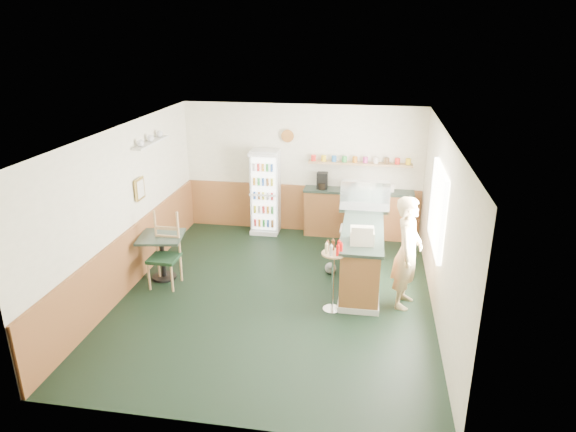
% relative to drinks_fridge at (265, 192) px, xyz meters
% --- Properties ---
extents(ground, '(6.00, 6.00, 0.00)m').
position_rel_drinks_fridge_xyz_m(ground, '(0.74, -2.74, -0.89)').
color(ground, black).
rests_on(ground, ground).
extents(room_envelope, '(5.04, 6.02, 2.72)m').
position_rel_drinks_fridge_xyz_m(room_envelope, '(0.51, -2.01, 0.64)').
color(room_envelope, '#EEE7CB').
rests_on(room_envelope, ground).
extents(service_counter, '(0.68, 3.01, 1.01)m').
position_rel_drinks_fridge_xyz_m(service_counter, '(2.09, -1.66, -0.43)').
color(service_counter, '#905E2E').
rests_on(service_counter, ground).
extents(back_counter, '(2.24, 0.42, 1.69)m').
position_rel_drinks_fridge_xyz_m(back_counter, '(1.93, 0.06, -0.34)').
color(back_counter, '#905E2E').
rests_on(back_counter, ground).
extents(drinks_fridge, '(0.59, 0.52, 1.78)m').
position_rel_drinks_fridge_xyz_m(drinks_fridge, '(0.00, 0.00, 0.00)').
color(drinks_fridge, silver).
rests_on(drinks_fridge, ground).
extents(display_case, '(0.90, 0.47, 0.51)m').
position_rel_drinks_fridge_xyz_m(display_case, '(2.09, -1.14, 0.37)').
color(display_case, silver).
rests_on(display_case, service_counter).
extents(cash_register, '(0.38, 0.40, 0.21)m').
position_rel_drinks_fridge_xyz_m(cash_register, '(2.09, -2.67, 0.23)').
color(cash_register, beige).
rests_on(cash_register, service_counter).
extents(shopkeeper, '(0.56, 0.68, 1.79)m').
position_rel_drinks_fridge_xyz_m(shopkeeper, '(2.79, -2.69, 0.01)').
color(shopkeeper, tan).
rests_on(shopkeeper, ground).
extents(condiment_stand, '(0.36, 0.36, 1.13)m').
position_rel_drinks_fridge_xyz_m(condiment_stand, '(1.68, -3.06, -0.14)').
color(condiment_stand, silver).
rests_on(condiment_stand, ground).
extents(newspaper_rack, '(0.09, 0.47, 0.55)m').
position_rel_drinks_fridge_xyz_m(newspaper_rack, '(1.73, -1.50, -0.39)').
color(newspaper_rack, black).
rests_on(newspaper_rack, ground).
extents(cafe_table, '(0.84, 0.84, 0.80)m').
position_rel_drinks_fridge_xyz_m(cafe_table, '(-1.31, -2.46, -0.32)').
color(cafe_table, black).
rests_on(cafe_table, ground).
extents(cafe_chair, '(0.47, 0.47, 1.26)m').
position_rel_drinks_fridge_xyz_m(cafe_chair, '(-1.18, -2.60, -0.23)').
color(cafe_chair, black).
rests_on(cafe_chair, ground).
extents(dog_doorstop, '(0.20, 0.26, 0.24)m').
position_rel_drinks_fridge_xyz_m(dog_doorstop, '(1.55, -1.81, -0.77)').
color(dog_doorstop, gray).
rests_on(dog_doorstop, ground).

